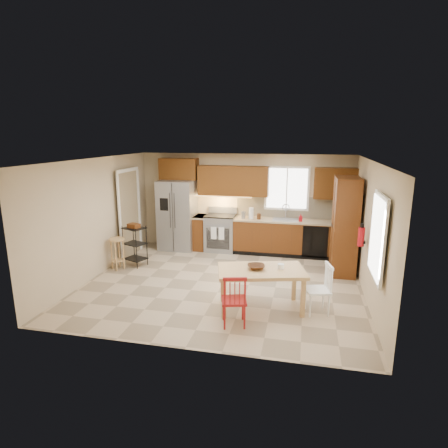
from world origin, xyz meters
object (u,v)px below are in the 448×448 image
at_px(bar_stool, 118,254).
at_px(chair_white, 318,289).
at_px(range_stove, 221,233).
at_px(table_bowl, 256,269).
at_px(pantry, 345,226).
at_px(chair_red, 234,299).
at_px(refrigerator, 178,215).
at_px(fire_extinguisher, 361,237).
at_px(soap_bottle, 301,218).
at_px(utility_cart, 135,246).
at_px(table_jar, 281,268).
at_px(dining_table, 261,290).

bearing_deg(bar_stool, chair_white, -23.30).
bearing_deg(bar_stool, range_stove, 36.67).
bearing_deg(chair_white, table_bowl, 77.97).
xyz_separation_m(range_stove, table_bowl, (1.35, -3.18, 0.26)).
xyz_separation_m(pantry, chair_red, (-1.88, -2.84, -0.62)).
relative_size(range_stove, chair_white, 1.07).
distance_m(refrigerator, bar_stool, 2.06).
bearing_deg(chair_white, bar_stool, 59.20).
distance_m(range_stove, pantry, 3.19).
relative_size(refrigerator, fire_extinguisher, 5.06).
height_order(range_stove, soap_bottle, soap_bottle).
bearing_deg(utility_cart, bar_stool, -108.90).
bearing_deg(chair_white, table_jar, 71.44).
xyz_separation_m(range_stove, chair_white, (2.40, -3.13, -0.03)).
xyz_separation_m(table_jar, bar_stool, (-3.72, 1.21, -0.39)).
bearing_deg(fire_extinguisher, bar_stool, 178.26).
xyz_separation_m(pantry, dining_table, (-1.53, -2.19, -0.69)).
distance_m(pantry, table_bowl, 2.75).
bearing_deg(range_stove, dining_table, -65.53).
bearing_deg(chair_red, range_stove, 91.21).
distance_m(range_stove, fire_extinguisher, 3.83).
distance_m(table_bowl, bar_stool, 3.57).
distance_m(refrigerator, range_stove, 1.24).
bearing_deg(table_bowl, dining_table, -0.00).
xyz_separation_m(chair_white, utility_cart, (-4.07, 1.57, 0.04)).
distance_m(table_bowl, table_jar, 0.42).
bearing_deg(dining_table, pantry, 40.26).
bearing_deg(pantry, soap_bottle, 136.55).
bearing_deg(bar_stool, chair_red, -39.88).
distance_m(refrigerator, utility_cart, 1.64).
bearing_deg(fire_extinguisher, dining_table, -146.60).
height_order(soap_bottle, table_bowl, soap_bottle).
distance_m(soap_bottle, chair_red, 3.90).
bearing_deg(chair_white, soap_bottle, -7.91).
xyz_separation_m(chair_white, table_bowl, (-1.04, -0.05, 0.29)).
distance_m(soap_bottle, pantry, 1.31).
xyz_separation_m(table_bowl, bar_stool, (-3.30, 1.30, -0.37)).
height_order(pantry, fire_extinguisher, pantry).
bearing_deg(soap_bottle, bar_stool, -155.73).
bearing_deg(dining_table, bar_stool, 144.30).
distance_m(fire_extinguisher, table_bowl, 2.19).
bearing_deg(soap_bottle, table_jar, -95.00).
xyz_separation_m(dining_table, utility_cart, (-3.12, 1.62, 0.11)).
bearing_deg(refrigerator, pantry, -12.62).
bearing_deg(bar_stool, pantry, 3.01).
xyz_separation_m(dining_table, bar_stool, (-3.40, 1.30, 0.00)).
bearing_deg(utility_cart, soap_bottle, 42.74).
bearing_deg(chair_white, fire_extinguisher, -50.40).
xyz_separation_m(table_bowl, utility_cart, (-3.03, 1.62, -0.25)).
bearing_deg(chair_white, refrigerator, 34.36).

